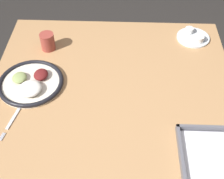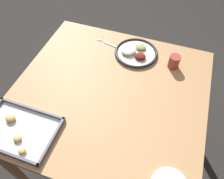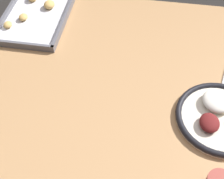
# 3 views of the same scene
# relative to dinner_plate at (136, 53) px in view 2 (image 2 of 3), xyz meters

# --- Properties ---
(ground_plane) EXTENTS (8.00, 8.00, 0.00)m
(ground_plane) POSITION_rel_dinner_plate_xyz_m (0.06, 0.36, -0.75)
(ground_plane) COLOR #282623
(dining_table) EXTENTS (1.12, 1.08, 0.74)m
(dining_table) POSITION_rel_dinner_plate_xyz_m (0.06, 0.36, -0.11)
(dining_table) COLOR #AD7F51
(dining_table) RESTS_ON ground_plane
(dinner_plate) EXTENTS (0.29, 0.29, 0.05)m
(dinner_plate) POSITION_rel_dinner_plate_xyz_m (0.00, 0.00, 0.00)
(dinner_plate) COLOR beige
(dinner_plate) RESTS_ON dining_table
(fork) EXTENTS (0.22, 0.06, 0.00)m
(fork) POSITION_rel_dinner_plate_xyz_m (0.18, -0.03, -0.01)
(fork) COLOR silver
(fork) RESTS_ON dining_table
(baking_tray) EXTENTS (0.39, 0.27, 0.04)m
(baking_tray) POSITION_rel_dinner_plate_xyz_m (0.42, 0.75, -0.00)
(baking_tray) COLOR #595960
(baking_tray) RESTS_ON dining_table
(drinking_cup) EXTENTS (0.07, 0.07, 0.09)m
(drinking_cup) POSITION_rel_dinner_plate_xyz_m (-0.25, 0.03, 0.03)
(drinking_cup) COLOR #993D33
(drinking_cup) RESTS_ON dining_table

